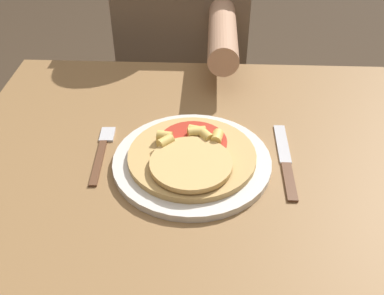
% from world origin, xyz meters
% --- Properties ---
extents(dining_table, '(0.92, 0.77, 0.74)m').
position_xyz_m(dining_table, '(0.00, 0.00, 0.60)').
color(dining_table, olive).
rests_on(dining_table, ground_plane).
extents(plate, '(0.29, 0.29, 0.01)m').
position_xyz_m(plate, '(-0.01, -0.02, 0.75)').
color(plate, silver).
rests_on(plate, dining_table).
extents(pizza, '(0.24, 0.24, 0.04)m').
position_xyz_m(pizza, '(-0.01, -0.02, 0.76)').
color(pizza, tan).
rests_on(pizza, plate).
extents(fork, '(0.03, 0.18, 0.00)m').
position_xyz_m(fork, '(-0.18, 0.02, 0.74)').
color(fork, brown).
rests_on(fork, dining_table).
extents(knife, '(0.02, 0.22, 0.00)m').
position_xyz_m(knife, '(0.17, -0.00, 0.74)').
color(knife, brown).
rests_on(knife, dining_table).
extents(person_diner, '(0.38, 0.52, 1.15)m').
position_xyz_m(person_diner, '(-0.06, 0.63, 0.67)').
color(person_diner, '#2D2D38').
rests_on(person_diner, ground_plane).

